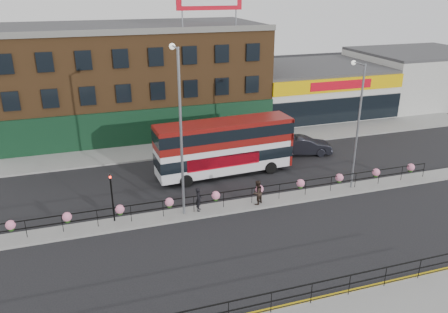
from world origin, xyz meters
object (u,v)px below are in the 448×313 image
object	(u,v)px
car	(303,146)
lamp_column_east	(357,116)
pedestrian_b	(257,192)
lamp_column_west	(180,119)
pedestrian_a	(199,199)
double_decker_bus	(225,142)

from	to	relation	value
car	lamp_column_east	size ratio (longest dim) A/B	0.57
pedestrian_b	lamp_column_east	distance (m)	8.70
pedestrian_b	lamp_column_west	distance (m)	7.32
pedestrian_a	lamp_column_east	size ratio (longest dim) A/B	0.18
double_decker_bus	car	world-z (taller)	double_decker_bus
car	pedestrian_b	world-z (taller)	pedestrian_b
car	pedestrian_b	distance (m)	10.68
lamp_column_east	double_decker_bus	bearing A→B (deg)	146.82
pedestrian_a	lamp_column_east	bearing A→B (deg)	-68.67
pedestrian_b	lamp_column_east	world-z (taller)	lamp_column_east
pedestrian_a	pedestrian_b	size ratio (longest dim) A/B	0.95
car	lamp_column_east	xyz separation A→B (m)	(0.05, -7.14, 4.63)
double_decker_bus	lamp_column_west	size ratio (longest dim) A/B	1.02
double_decker_bus	car	bearing A→B (deg)	14.21
car	pedestrian_b	xyz separation A→B (m)	(-7.41, -7.68, 0.20)
double_decker_bus	pedestrian_a	world-z (taller)	double_decker_bus
double_decker_bus	pedestrian_b	xyz separation A→B (m)	(0.42, -5.70, -1.64)
double_decker_bus	lamp_column_east	bearing A→B (deg)	-33.18
car	lamp_column_west	size ratio (longest dim) A/B	0.48
double_decker_bus	lamp_column_east	xyz separation A→B (m)	(7.88, -5.15, 2.79)
pedestrian_a	car	bearing A→B (deg)	-36.82
car	pedestrian_a	bearing A→B (deg)	136.82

